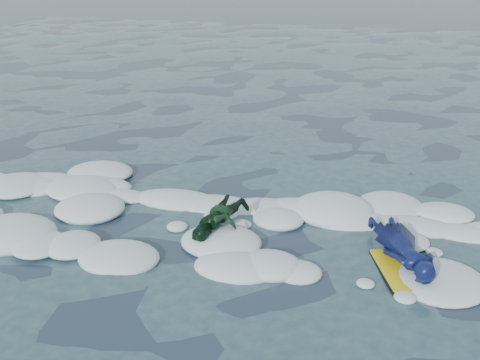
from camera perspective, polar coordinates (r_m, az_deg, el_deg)
name	(u,v)px	position (r m, az deg, el deg)	size (l,w,h in m)	color
ground	(211,254)	(7.82, -2.73, -7.02)	(120.00, 120.00, 0.00)	#152534
foam_band	(232,220)	(8.70, -0.73, -3.80)	(12.00, 3.10, 0.30)	silver
prone_woman_unit	(404,251)	(7.74, 15.25, -6.49)	(1.10, 1.62, 0.39)	black
prone_child_unit	(220,222)	(8.13, -1.90, -4.03)	(0.79, 1.23, 0.44)	black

